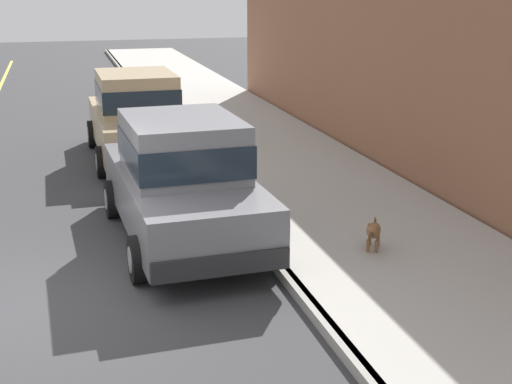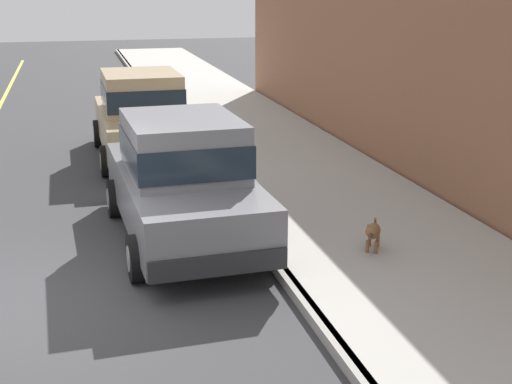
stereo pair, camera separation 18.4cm
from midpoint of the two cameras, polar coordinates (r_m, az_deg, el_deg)
name	(u,v)px [view 2 (the right image)]	position (r m, az deg, el deg)	size (l,w,h in m)	color
ground_plane	(33,306)	(9.20, -16.87, -8.76)	(80.00, 80.00, 0.00)	#38383A
curb	(283,275)	(9.53, 2.78, -6.65)	(0.16, 64.00, 0.14)	gray
sidewalk	(407,262)	(10.17, 12.55, -5.49)	(3.60, 64.00, 0.14)	#A8A59E
car_grey_sedan	(183,178)	(10.70, -5.40, 1.13)	(2.16, 4.67, 1.92)	slate
car_tan_sedan	(142,115)	(15.90, -8.81, 6.15)	(2.07, 4.62, 1.92)	tan
dog_brown	(373,232)	(10.17, 9.87, -3.18)	(0.44, 0.68, 0.49)	brown
building_facade	(385,52)	(15.50, 10.67, 10.99)	(0.50, 20.00, 4.75)	#8C5B42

